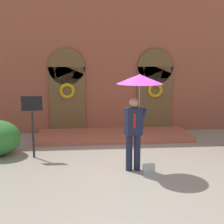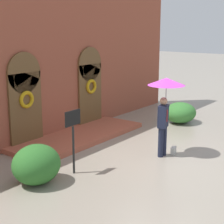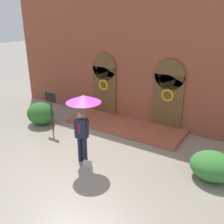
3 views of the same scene
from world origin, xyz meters
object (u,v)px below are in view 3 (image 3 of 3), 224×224
at_px(person_with_umbrella, 83,109).
at_px(handbag, 88,164).
at_px(sign_post, 51,106).
at_px(shrub_left, 41,113).
at_px(shrub_right, 213,166).

xyz_separation_m(person_with_umbrella, handbag, (0.26, -0.20, -1.80)).
xyz_separation_m(handbag, sign_post, (-2.94, 1.42, 1.05)).
bearing_deg(shrub_left, shrub_right, -1.28).
bearing_deg(shrub_right, sign_post, -178.84).
bearing_deg(person_with_umbrella, sign_post, 155.60).
bearing_deg(sign_post, person_with_umbrella, -24.40).
distance_m(handbag, shrub_left, 4.35).
bearing_deg(sign_post, shrub_left, 163.87).
bearing_deg(shrub_right, handbag, -156.31).
bearing_deg(sign_post, shrub_right, 1.16).
xyz_separation_m(handbag, shrub_right, (3.54, 1.55, 0.30)).
distance_m(shrub_left, shrub_right, 7.52).
height_order(handbag, shrub_left, shrub_left).
relative_size(handbag, sign_post, 0.16).
bearing_deg(shrub_left, handbag, -23.36).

